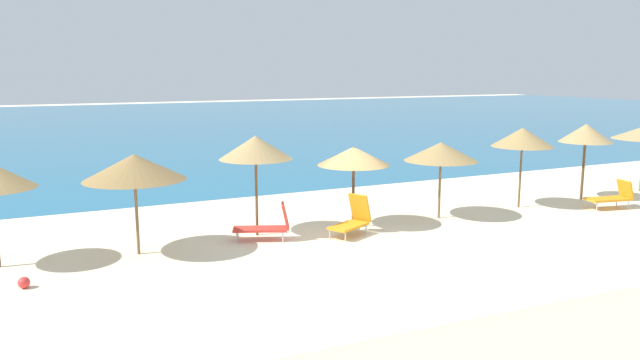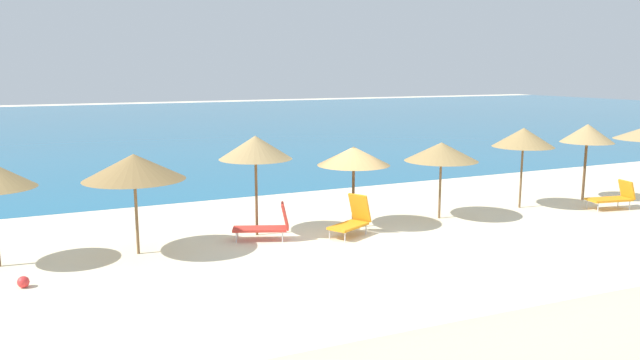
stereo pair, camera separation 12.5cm
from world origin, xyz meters
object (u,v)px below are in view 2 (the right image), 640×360
object	(u,v)px
beach_umbrella_4	(255,148)
lounge_chair_3	(267,225)
beach_umbrella_7	(523,138)
beach_umbrella_3	(134,167)
beach_umbrella_6	(441,152)
lounge_chair_0	(614,197)
beach_umbrella_8	(587,134)
beach_umbrella_5	(354,156)
lounge_chair_2	(352,219)
beach_ball	(23,282)

from	to	relation	value
beach_umbrella_4	lounge_chair_3	size ratio (longest dim) A/B	1.73
beach_umbrella_7	beach_umbrella_3	bearing A→B (deg)	179.87
beach_umbrella_6	lounge_chair_3	xyz separation A→B (m)	(-6.09, -0.10, -1.78)
beach_umbrella_7	lounge_chair_0	bearing A→B (deg)	-29.02
beach_umbrella_7	beach_umbrella_8	xyz separation A→B (m)	(3.12, 0.03, 0.00)
beach_umbrella_3	lounge_chair_3	size ratio (longest dim) A/B	1.57
beach_umbrella_5	lounge_chair_2	world-z (taller)	beach_umbrella_5
beach_umbrella_3	beach_ball	world-z (taller)	beach_umbrella_3
beach_umbrella_4	beach_ball	distance (m)	7.05
beach_umbrella_8	lounge_chair_2	bearing A→B (deg)	-175.60
beach_umbrella_8	beach_ball	world-z (taller)	beach_umbrella_8
beach_umbrella_8	lounge_chair_3	size ratio (longest dim) A/B	1.67
beach_umbrella_8	beach_umbrella_4	bearing A→B (deg)	177.95
lounge_chair_2	beach_umbrella_6	bearing A→B (deg)	-106.36
beach_umbrella_8	lounge_chair_3	xyz separation A→B (m)	(-12.76, -0.21, -2.07)
beach_umbrella_4	beach_umbrella_6	size ratio (longest dim) A/B	1.17
beach_umbrella_3	lounge_chair_2	size ratio (longest dim) A/B	1.75
beach_umbrella_4	beach_umbrella_7	world-z (taller)	beach_umbrella_4
lounge_chair_3	beach_ball	bearing A→B (deg)	124.37
lounge_chair_0	lounge_chair_3	bearing A→B (deg)	94.78
beach_umbrella_5	beach_umbrella_8	xyz separation A→B (m)	(9.83, -0.02, 0.27)
lounge_chair_0	lounge_chair_2	size ratio (longest dim) A/B	1.10
beach_umbrella_3	beach_umbrella_4	distance (m)	3.55
beach_umbrella_7	lounge_chair_2	xyz separation A→B (m)	(-7.17, -0.77, -2.02)
beach_umbrella_5	lounge_chair_2	distance (m)	1.99
beach_umbrella_3	beach_umbrella_5	distance (m)	6.51
beach_umbrella_5	beach_umbrella_8	distance (m)	9.84
beach_umbrella_8	beach_ball	xyz separation A→B (m)	(-19.12, -1.57, -2.38)
beach_umbrella_4	beach_ball	size ratio (longest dim) A/B	11.21
beach_umbrella_8	lounge_chair_2	xyz separation A→B (m)	(-10.29, -0.79, -2.02)
beach_umbrella_6	lounge_chair_2	distance (m)	4.07
beach_umbrella_4	lounge_chair_0	size ratio (longest dim) A/B	1.75
lounge_chair_0	lounge_chair_3	world-z (taller)	lounge_chair_3
beach_umbrella_6	lounge_chair_2	bearing A→B (deg)	-169.33
beach_umbrella_6	lounge_chair_0	size ratio (longest dim) A/B	1.49
beach_umbrella_7	lounge_chair_3	size ratio (longest dim) A/B	1.66
beach_ball	beach_umbrella_6	bearing A→B (deg)	6.68
beach_umbrella_6	beach_umbrella_4	bearing A→B (deg)	174.74
beach_umbrella_3	lounge_chair_2	xyz separation A→B (m)	(6.06, -0.80, -1.86)
beach_umbrella_3	beach_ball	xyz separation A→B (m)	(-2.77, -1.57, -2.22)
beach_umbrella_6	beach_umbrella_8	size ratio (longest dim) A/B	0.88
beach_umbrella_6	beach_umbrella_8	xyz separation A→B (m)	(6.66, 0.11, 0.29)
beach_umbrella_4	beach_umbrella_5	world-z (taller)	beach_umbrella_4
lounge_chair_2	lounge_chair_3	distance (m)	2.54
beach_umbrella_6	beach_umbrella_7	world-z (taller)	beach_umbrella_7
lounge_chair_2	beach_umbrella_7	bearing A→B (deg)	-110.93
beach_umbrella_4	beach_umbrella_7	bearing A→B (deg)	-2.86
beach_umbrella_4	beach_ball	xyz separation A→B (m)	(-6.28, -2.03, -2.49)
beach_umbrella_4	lounge_chair_2	xyz separation A→B (m)	(2.55, -1.25, -2.13)
beach_umbrella_8	lounge_chair_2	world-z (taller)	beach_umbrella_8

